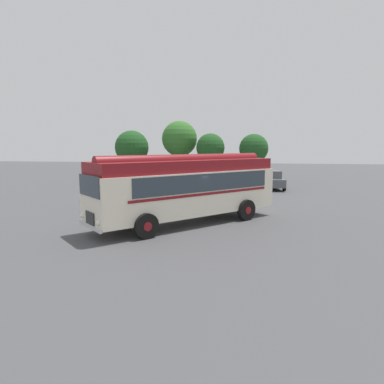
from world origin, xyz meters
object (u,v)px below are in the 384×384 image
(vintage_bus, at_px, (187,186))
(car_mid_right, at_px, (239,179))
(car_near_left, at_px, (177,179))
(car_far_right, at_px, (271,180))
(car_mid_left, at_px, (207,179))

(vintage_bus, bearing_deg, car_mid_right, 81.25)
(vintage_bus, distance_m, car_near_left, 14.82)
(car_near_left, distance_m, car_mid_right, 5.74)
(vintage_bus, xyz_separation_m, car_near_left, (-3.48, 14.36, -1.05))
(car_near_left, xyz_separation_m, car_far_right, (8.59, 0.47, 0.00))
(vintage_bus, bearing_deg, car_far_right, 71.01)
(car_mid_left, bearing_deg, car_far_right, 7.37)
(car_mid_right, xyz_separation_m, car_far_right, (2.85, 0.20, 0.00))
(car_mid_left, xyz_separation_m, car_far_right, (5.76, 0.75, 0.00))
(car_mid_left, relative_size, car_mid_right, 1.00)
(car_near_left, xyz_separation_m, car_mid_left, (2.83, -0.27, 0.00))
(car_mid_left, bearing_deg, vintage_bus, -87.32)
(vintage_bus, distance_m, car_mid_right, 14.84)
(car_mid_right, bearing_deg, car_mid_left, -169.46)
(car_near_left, bearing_deg, car_far_right, 3.15)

